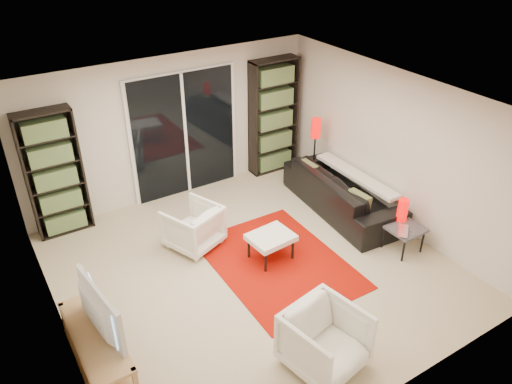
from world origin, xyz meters
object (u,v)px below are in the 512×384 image
Objects in this scene: sofa at (342,192)px; armchair_front at (325,341)px; ottoman at (271,238)px; side_table at (404,229)px; floor_lamp at (315,136)px; tv_stand at (98,350)px; bookshelf_right at (274,117)px; bookshelf_left at (55,174)px; armchair_back at (193,227)px.

armchair_front is at bearing 141.19° from sofa.
ottoman is (0.55, 1.88, -0.01)m from armchair_front.
side_table is at bearing -26.03° from ottoman.
ottoman is 1.29× the size of side_table.
floor_lamp reaches higher than side_table.
ottoman is at bearing 13.21° from tv_stand.
bookshelf_right is at bearing 107.41° from floor_lamp.
sofa is (3.99, -1.81, -0.64)m from bookshelf_left.
side_table is (0.03, -1.32, 0.02)m from sofa.
bookshelf_right reaches higher than side_table.
tv_stand is at bearing -166.79° from ottoman.
ottoman is at bearing -124.36° from bookshelf_right.
bookshelf_left is at bearing -65.00° from armchair_back.
side_table is (4.02, -3.13, -0.62)m from bookshelf_left.
bookshelf_right is 2.84m from armchair_back.
armchair_back is 0.91× the size of armchair_front.
armchair_back reaches higher than tv_stand.
bookshelf_left reaches higher than sofa.
tv_stand is 2.15× the size of ottoman.
floor_lamp is (0.13, 0.93, 0.61)m from sofa.
ottoman is (-1.71, -0.47, 0.01)m from sofa.
armchair_back is at bearing 84.43° from armchair_front.
bookshelf_right reaches higher than floor_lamp.
armchair_front is (1.74, -4.16, -0.61)m from bookshelf_left.
side_table is at bearing -86.85° from bookshelf_right.
bookshelf_left is 3.29m from ottoman.
floor_lamp reaches higher than armchair_front.
armchair_front is 1.24× the size of ottoman.
tv_stand is 0.60× the size of sofa.
armchair_front is 1.96m from ottoman.
tv_stand is 4.48m from sofa.
bookshelf_right is 4.25× the size of side_table.
ottoman is (0.79, -0.87, 0.02)m from armchair_back.
tv_stand is 1.10× the size of floor_lamp.
sofa reaches higher than side_table.
floor_lamp reaches higher than ottoman.
bookshelf_left is 5.14m from side_table.
armchair_front reaches higher than ottoman.
bookshelf_right is 2.86m from ottoman.
sofa reaches higher than armchair_back.
armchair_front is 2.51m from side_table.
tv_stand reaches higher than ottoman.
bookshelf_left reaches higher than armchair_front.
bookshelf_right is 2.65× the size of armchair_front.
armchair_front is 0.63× the size of floor_lamp.
tv_stand is at bearing -145.34° from bookshelf_right.
tv_stand is at bearing 138.48° from armchair_front.
armchair_front reaches higher than tv_stand.
tv_stand is at bearing -96.93° from bookshelf_left.
bookshelf_right is at bearing -170.58° from armchair_back.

